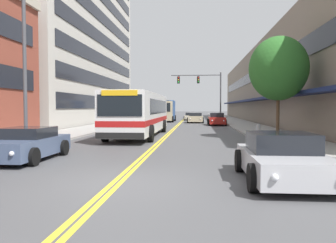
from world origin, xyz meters
The scene contains 18 objects.
ground_plane centered at (0.00, 37.00, 0.00)m, with size 240.00×240.00×0.00m, color #4C4C4F.
sidewalk_left centered at (-7.36, 37.00, 0.07)m, with size 3.71×106.00×0.14m.
sidewalk_right centered at (7.36, 37.00, 0.07)m, with size 3.71×106.00×0.14m.
centre_line centered at (0.00, 37.00, 0.00)m, with size 0.34×106.00×0.01m.
office_tower_left centered at (-15.45, 32.23, 11.65)m, with size 12.08×31.92×23.29m.
storefront_row_right centered at (13.44, 37.00, 4.90)m, with size 9.10×68.00×9.81m.
city_bus centered at (-1.84, 14.21, 1.65)m, with size 2.96×12.29×2.91m.
car_dark_grey_parked_left_near centered at (-4.36, 27.66, 0.59)m, with size 2.03×4.64×1.27m.
car_slate_blue_parked_left_mid centered at (-4.34, 3.35, 0.58)m, with size 2.10×4.23×1.23m.
car_silver_parked_right_foreground centered at (4.39, 0.49, 0.60)m, with size 2.18×4.14×1.29m.
car_red_parked_right_mid centered at (4.35, 28.61, 0.65)m, with size 2.00×4.61×1.39m.
car_beige_moving_lead centered at (1.95, 34.18, 0.62)m, with size 2.12×4.28×1.29m.
car_champagne_moving_second centered at (1.19, 43.26, 0.55)m, with size 2.14×4.46×1.16m.
box_truck centered at (-2.34, 37.30, 1.57)m, with size 2.76×6.77×2.97m.
traffic_signal_mast centered at (2.99, 34.52, 4.68)m, with size 6.54×0.38×6.54m.
street_lamp_left_near centered at (-5.03, 5.10, 4.29)m, with size 1.94×0.28×7.19m.
street_tree_right_mid centered at (7.15, 12.43, 4.39)m, with size 3.61×3.61×6.25m.
fire_hydrant centered at (5.95, 12.36, 0.55)m, with size 0.36×0.28×0.83m.
Camera 1 is at (2.09, -8.49, 1.98)m, focal length 35.00 mm.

